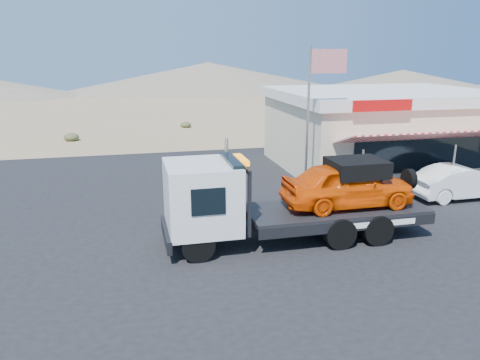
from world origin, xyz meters
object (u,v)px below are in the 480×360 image
at_px(flagpole, 314,106).
at_px(white_sedan, 461,182).
at_px(jerky_store, 381,128).
at_px(tow_truck, 291,195).

bearing_deg(flagpole, white_sedan, -12.24).
distance_m(white_sedan, jerky_store, 5.92).
xyz_separation_m(tow_truck, flagpole, (2.21, 3.76, 2.29)).
height_order(jerky_store, flagpole, flagpole).
bearing_deg(tow_truck, white_sedan, 16.82).
distance_m(tow_truck, white_sedan, 8.57).
bearing_deg(tow_truck, flagpole, 59.60).
height_order(tow_truck, white_sedan, tow_truck).
bearing_deg(flagpole, tow_truck, -120.40).
xyz_separation_m(jerky_store, flagpole, (-5.57, -4.47, 1.77)).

